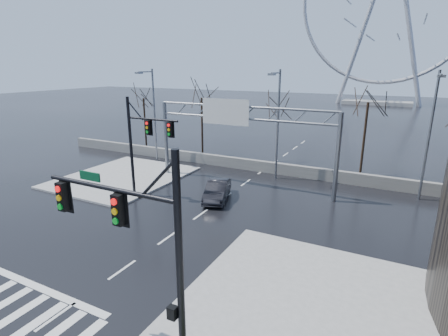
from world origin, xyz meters
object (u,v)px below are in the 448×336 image
Objects in this scene: signal_mast_far at (141,139)px; ferris_wheel at (389,2)px; sign_gantry at (238,128)px; signal_mast_near at (143,240)px; car at (217,190)px.

signal_mast_far is 89.30m from ferris_wheel.
ferris_wheel reaches higher than signal_mast_far.
sign_gantry is at bearing 47.53° from signal_mast_far.
signal_mast_far is 8.14m from sign_gantry.
signal_mast_near is 1.73× the size of car.
sign_gantry is at bearing 106.19° from signal_mast_near.
sign_gantry reaches higher than car.
signal_mast_near is at bearing -88.13° from car.
car is (-5.50, 15.21, -4.11)m from signal_mast_near.
signal_mast_far is at bearing -97.20° from ferris_wheel.
signal_mast_near reaches higher than car.
sign_gantry is at bearing -93.84° from ferris_wheel.
signal_mast_near is 101.29m from ferris_wheel.
sign_gantry is at bearing 72.27° from car.
car is (5.51, 2.21, -4.07)m from signal_mast_far.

